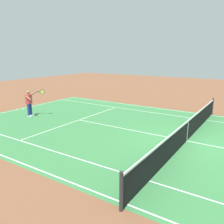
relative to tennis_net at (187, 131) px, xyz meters
name	(u,v)px	position (x,y,z in m)	size (l,w,h in m)	color
ground_plane	(187,141)	(0.00, 0.00, -0.49)	(60.00, 60.00, 0.00)	brown
court_slab	(187,141)	(0.00, 0.00, -0.49)	(24.20, 11.40, 0.00)	#387A42
court_line_markings	(187,141)	(0.00, 0.00, -0.49)	(23.85, 11.05, 0.01)	white
tennis_net	(187,131)	(0.00, 0.00, 0.00)	(0.10, 11.70, 1.08)	#2D2D33
tennis_player_near	(30,102)	(9.59, 0.99, 0.44)	(0.96, 0.89, 1.70)	navy
tennis_ball	(89,124)	(5.24, 0.47, -0.46)	(0.07, 0.07, 0.07)	#CCE01E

